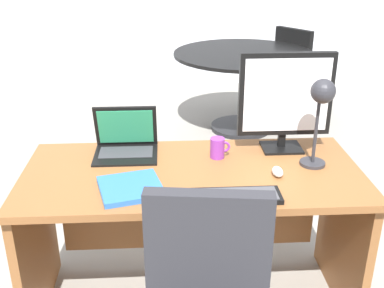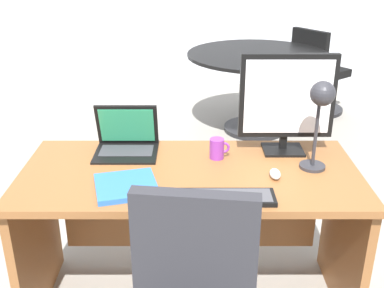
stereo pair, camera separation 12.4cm
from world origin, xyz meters
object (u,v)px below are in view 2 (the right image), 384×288
(desk, at_px, (192,208))
(mouse, at_px, (277,174))
(book, at_px, (128,186))
(keyboard, at_px, (228,197))
(laptop, at_px, (129,137))
(desk_lamp, at_px, (323,106))
(monitor, at_px, (289,99))
(meeting_chair_near, at_px, (318,79))
(coffee_mug, at_px, (219,149))
(meeting_table, at_px, (259,73))

(desk, height_order, mouse, mouse)
(mouse, bearing_deg, book, -171.46)
(keyboard, relative_size, mouse, 4.72)
(laptop, xyz_separation_m, desk_lamp, (0.89, -0.23, 0.24))
(desk, xyz_separation_m, mouse, (0.38, -0.12, 0.25))
(monitor, bearing_deg, keyboard, -123.49)
(laptop, height_order, book, laptop)
(monitor, bearing_deg, meeting_chair_near, 72.23)
(mouse, relative_size, meeting_chair_near, 0.10)
(book, bearing_deg, mouse, 8.54)
(mouse, distance_m, coffee_mug, 0.33)
(monitor, bearing_deg, laptop, 179.04)
(desk, distance_m, monitor, 0.71)
(laptop, bearing_deg, book, -83.55)
(laptop, distance_m, book, 0.41)
(laptop, relative_size, coffee_mug, 3.07)
(mouse, distance_m, meeting_chair_near, 3.15)
(mouse, bearing_deg, coffee_mug, 140.23)
(keyboard, bearing_deg, monitor, 56.51)
(desk, xyz_separation_m, laptop, (-0.32, 0.19, 0.30))
(mouse, distance_m, desk_lamp, 0.36)
(laptop, bearing_deg, meeting_chair_near, 58.34)
(meeting_chair_near, bearing_deg, meeting_table, -142.52)
(keyboard, distance_m, desk_lamp, 0.59)
(mouse, bearing_deg, desk, 163.07)
(desk, xyz_separation_m, meeting_chair_near, (1.33, 2.86, -0.15))
(laptop, relative_size, desk_lamp, 0.72)
(mouse, height_order, coffee_mug, coffee_mug)
(monitor, relative_size, desk_lamp, 1.16)
(monitor, bearing_deg, desk, -159.65)
(laptop, distance_m, desk_lamp, 0.95)
(monitor, relative_size, meeting_table, 0.38)
(desk, bearing_deg, book, -141.90)
(mouse, relative_size, book, 0.28)
(meeting_table, height_order, meeting_chair_near, meeting_chair_near)
(monitor, relative_size, book, 1.60)
(book, bearing_deg, monitor, 27.62)
(desk_lamp, xyz_separation_m, coffee_mug, (-0.44, 0.13, -0.26))
(desk, bearing_deg, keyboard, -64.34)
(meeting_table, bearing_deg, meeting_chair_near, 37.48)
(keyboard, relative_size, meeting_chair_near, 0.45)
(monitor, distance_m, keyboard, 0.64)
(coffee_mug, distance_m, meeting_table, 2.29)
(laptop, height_order, meeting_chair_near, laptop)
(desk_lamp, relative_size, meeting_chair_near, 0.48)
(desk_lamp, distance_m, meeting_chair_near, 3.07)
(keyboard, height_order, meeting_chair_near, meeting_chair_near)
(monitor, height_order, meeting_chair_near, monitor)
(desk, distance_m, mouse, 0.47)
(keyboard, height_order, desk_lamp, desk_lamp)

